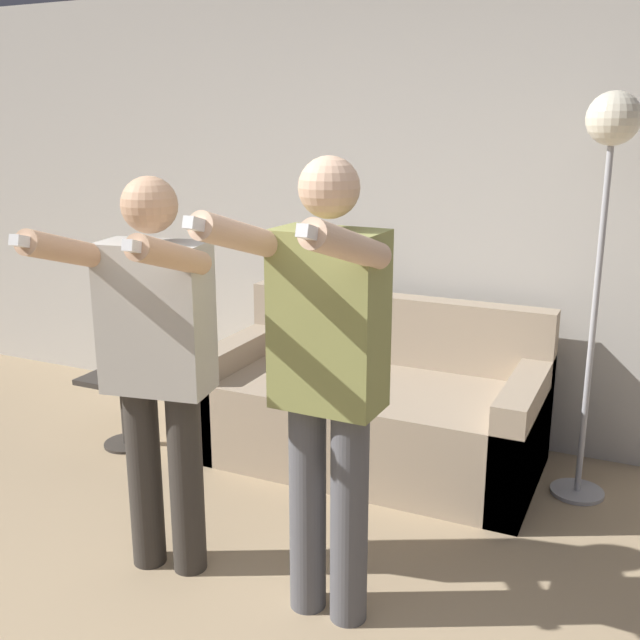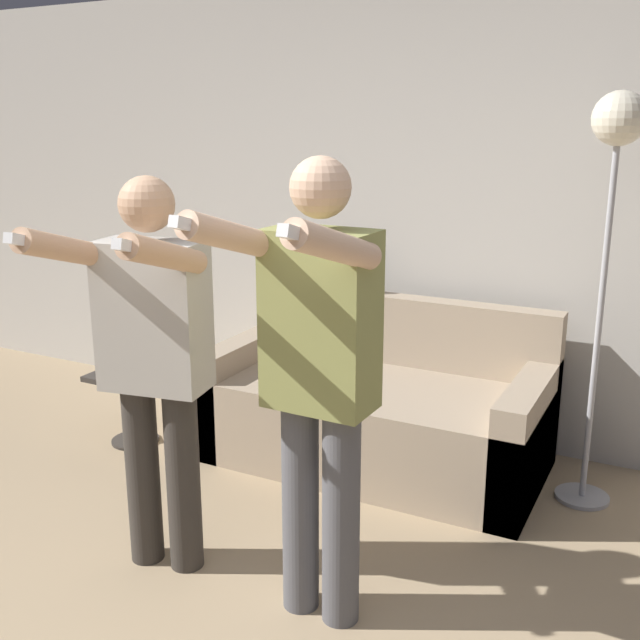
{
  "view_description": "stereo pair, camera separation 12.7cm",
  "coord_description": "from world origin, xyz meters",
  "px_view_note": "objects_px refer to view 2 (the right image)",
  "views": [
    {
      "loc": [
        1.27,
        -1.47,
        1.83
      ],
      "look_at": [
        -0.1,
        1.46,
        0.97
      ],
      "focal_mm": 42.0,
      "sensor_mm": 36.0,
      "label": 1
    },
    {
      "loc": [
        1.38,
        -1.42,
        1.83
      ],
      "look_at": [
        -0.1,
        1.46,
        0.97
      ],
      "focal_mm": 42.0,
      "sensor_mm": 36.0,
      "label": 2
    }
  ],
  "objects_px": {
    "person_right": "(318,369)",
    "person_left": "(153,352)",
    "cat": "(345,278)",
    "cup": "(133,361)",
    "floor_lamp": "(614,174)",
    "side_table": "(132,392)",
    "couch": "(377,411)"
  },
  "relations": [
    {
      "from": "couch",
      "to": "person_left",
      "type": "xyz_separation_m",
      "value": [
        -0.4,
        -1.35,
        0.66
      ]
    },
    {
      "from": "person_left",
      "to": "floor_lamp",
      "type": "bearing_deg",
      "value": 33.09
    },
    {
      "from": "person_right",
      "to": "cup",
      "type": "xyz_separation_m",
      "value": [
        -1.7,
        0.95,
        -0.51
      ]
    },
    {
      "from": "person_left",
      "to": "cat",
      "type": "bearing_deg",
      "value": 78.77
    },
    {
      "from": "floor_lamp",
      "to": "cup",
      "type": "bearing_deg",
      "value": -169.43
    },
    {
      "from": "side_table",
      "to": "cat",
      "type": "bearing_deg",
      "value": 38.43
    },
    {
      "from": "floor_lamp",
      "to": "cup",
      "type": "xyz_separation_m",
      "value": [
        -2.46,
        -0.46,
        -1.11
      ]
    },
    {
      "from": "person_left",
      "to": "cup",
      "type": "xyz_separation_m",
      "value": [
        -0.96,
        0.95,
        -0.46
      ]
    },
    {
      "from": "couch",
      "to": "floor_lamp",
      "type": "bearing_deg",
      "value": 2.95
    },
    {
      "from": "person_left",
      "to": "cat",
      "type": "relative_size",
      "value": 3.53
    },
    {
      "from": "couch",
      "to": "side_table",
      "type": "distance_m",
      "value": 1.42
    },
    {
      "from": "person_right",
      "to": "cup",
      "type": "bearing_deg",
      "value": 152.25
    },
    {
      "from": "person_left",
      "to": "cat",
      "type": "xyz_separation_m",
      "value": [
        0.03,
        1.7,
        -0.02
      ]
    },
    {
      "from": "person_right",
      "to": "floor_lamp",
      "type": "relative_size",
      "value": 0.88
    },
    {
      "from": "couch",
      "to": "person_right",
      "type": "height_order",
      "value": "person_right"
    },
    {
      "from": "couch",
      "to": "person_left",
      "type": "relative_size",
      "value": 1.1
    },
    {
      "from": "floor_lamp",
      "to": "side_table",
      "type": "height_order",
      "value": "floor_lamp"
    },
    {
      "from": "couch",
      "to": "floor_lamp",
      "type": "height_order",
      "value": "floor_lamp"
    },
    {
      "from": "couch",
      "to": "side_table",
      "type": "bearing_deg",
      "value": -162.22
    },
    {
      "from": "side_table",
      "to": "cup",
      "type": "xyz_separation_m",
      "value": [
        -0.01,
        0.03,
        0.18
      ]
    },
    {
      "from": "person_left",
      "to": "floor_lamp",
      "type": "xyz_separation_m",
      "value": [
        1.49,
        1.41,
        0.65
      ]
    },
    {
      "from": "couch",
      "to": "floor_lamp",
      "type": "distance_m",
      "value": 1.71
    },
    {
      "from": "cat",
      "to": "floor_lamp",
      "type": "relative_size",
      "value": 0.24
    },
    {
      "from": "person_right",
      "to": "side_table",
      "type": "distance_m",
      "value": 2.04
    },
    {
      "from": "person_right",
      "to": "cup",
      "type": "height_order",
      "value": "person_right"
    },
    {
      "from": "floor_lamp",
      "to": "side_table",
      "type": "bearing_deg",
      "value": -168.67
    },
    {
      "from": "person_left",
      "to": "couch",
      "type": "bearing_deg",
      "value": 63.33
    },
    {
      "from": "floor_lamp",
      "to": "cup",
      "type": "relative_size",
      "value": 18.61
    },
    {
      "from": "person_right",
      "to": "person_left",
      "type": "bearing_deg",
      "value": -178.55
    },
    {
      "from": "cat",
      "to": "floor_lamp",
      "type": "bearing_deg",
      "value": -11.23
    },
    {
      "from": "person_left",
      "to": "cat",
      "type": "distance_m",
      "value": 1.7
    },
    {
      "from": "cat",
      "to": "person_left",
      "type": "bearing_deg",
      "value": -90.99
    }
  ]
}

